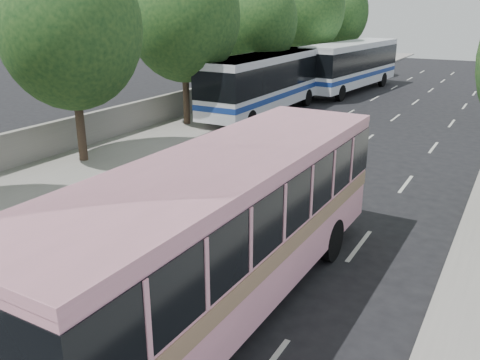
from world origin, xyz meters
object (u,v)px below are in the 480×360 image
Objects in this scene: white_pickup at (235,155)px; tour_coach_rear at (351,62)px; pink_bus at (225,217)px; pink_taxi at (298,151)px; tour_coach_front at (266,79)px.

white_pickup is 22.31m from tour_coach_rear.
white_pickup is 0.41× the size of tour_coach_rear.
tour_coach_rear reaches higher than pink_bus.
pink_taxi is at bearing 48.20° from white_pickup.
white_pickup is at bearing -69.69° from tour_coach_front.
pink_taxi is 11.01m from tour_coach_front.
tour_coach_front reaches higher than white_pickup.
tour_coach_rear is (-4.25, 20.21, 1.57)m from pink_taxi.
pink_taxi is 0.78× the size of white_pickup.
pink_taxi is 0.32× the size of tour_coach_rear.
tour_coach_front is at bearing 119.71° from pink_taxi.
tour_coach_rear is at bearing 80.62° from tour_coach_front.
pink_taxi is (-2.72, 10.46, -1.51)m from pink_bus.
white_pickup is at bearing 119.23° from pink_bus.
pink_taxi is at bearing -72.45° from tour_coach_rear.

